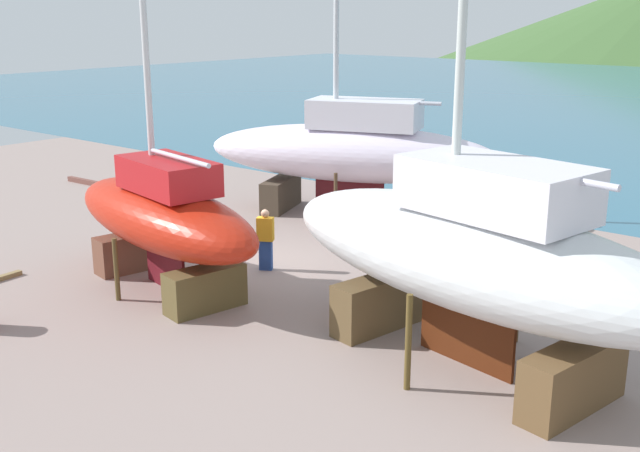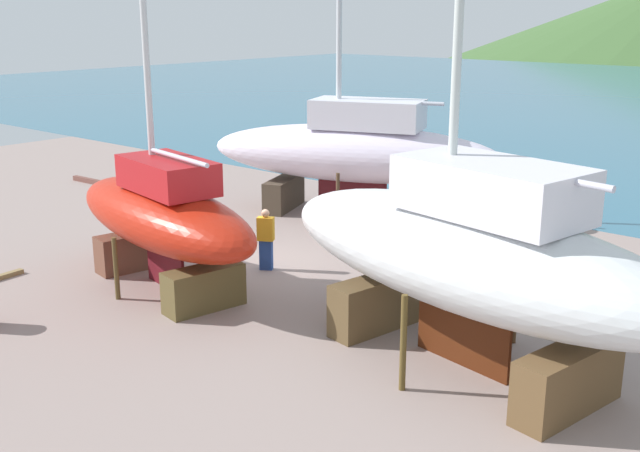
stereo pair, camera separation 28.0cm
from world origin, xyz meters
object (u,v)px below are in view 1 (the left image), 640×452
at_px(sailboat_large_starboard, 351,151).
at_px(sailboat_far_slipway, 163,216).
at_px(worker, 266,239).
at_px(barrel_tipped_right, 488,244).
at_px(sailboat_small_center, 472,252).

relative_size(sailboat_large_starboard, sailboat_far_slipway, 1.40).
bearing_deg(sailboat_large_starboard, worker, 85.52).
height_order(sailboat_large_starboard, sailboat_far_slipway, sailboat_large_starboard).
bearing_deg(barrel_tipped_right, sailboat_large_starboard, 167.16).
bearing_deg(worker, sailboat_far_slipway, -48.63).
xyz_separation_m(sailboat_large_starboard, sailboat_small_center, (8.79, -7.80, 0.10)).
relative_size(sailboat_far_slipway, worker, 7.17).
relative_size(sailboat_small_center, barrel_tipped_right, 19.46).
bearing_deg(sailboat_small_center, barrel_tipped_right, -55.42).
relative_size(sailboat_small_center, worker, 9.44).
bearing_deg(barrel_tipped_right, sailboat_small_center, -65.88).
relative_size(sailboat_small_center, sailboat_far_slipway, 1.32).
height_order(sailboat_large_starboard, sailboat_small_center, sailboat_large_starboard).
height_order(sailboat_far_slipway, worker, sailboat_far_slipway).
xyz_separation_m(sailboat_small_center, sailboat_far_slipway, (-7.95, -0.94, -0.43)).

